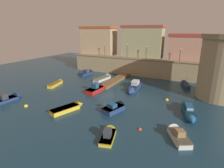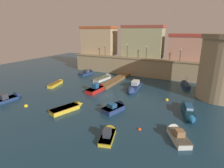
% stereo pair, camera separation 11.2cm
% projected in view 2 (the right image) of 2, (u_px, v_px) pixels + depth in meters
% --- Properties ---
extents(ground_plane, '(97.77, 97.77, 0.00)m').
position_uv_depth(ground_plane, '(107.00, 95.00, 34.43)').
color(ground_plane, '#19384C').
extents(quay_wall, '(38.07, 2.69, 4.74)m').
position_uv_depth(quay_wall, '(137.00, 67.00, 48.70)').
color(quay_wall, '#9E8966').
rests_on(quay_wall, ground).
extents(old_town_backdrop, '(37.87, 6.00, 8.69)m').
position_uv_depth(old_town_backdrop, '(140.00, 43.00, 50.29)').
color(old_town_backdrop, tan).
rests_on(old_town_backdrop, ground).
extents(fortress_tower, '(8.15, 8.15, 11.42)m').
position_uv_depth(fortress_tower, '(223.00, 67.00, 31.33)').
color(fortress_tower, '#9E8966').
rests_on(fortress_tower, ground).
extents(pier_dock, '(2.11, 13.58, 0.70)m').
position_uv_depth(pier_dock, '(116.00, 80.00, 43.59)').
color(pier_dock, brown).
rests_on(pier_dock, ground).
extents(quay_lamp_0, '(0.32, 0.32, 3.29)m').
position_uv_depth(quay_lamp_0, '(105.00, 48.00, 51.58)').
color(quay_lamp_0, black).
rests_on(quay_lamp_0, quay_wall).
extents(quay_lamp_1, '(0.32, 0.32, 3.57)m').
position_uv_depth(quay_lamp_1, '(127.00, 49.00, 48.59)').
color(quay_lamp_1, black).
rests_on(quay_lamp_1, quay_wall).
extents(quay_lamp_2, '(0.32, 0.32, 3.25)m').
position_uv_depth(quay_lamp_2, '(146.00, 50.00, 46.37)').
color(quay_lamp_2, black).
rests_on(quay_lamp_2, quay_wall).
extents(quay_lamp_3, '(0.32, 0.32, 2.95)m').
position_uv_depth(quay_lamp_3, '(181.00, 53.00, 42.86)').
color(quay_lamp_3, black).
rests_on(quay_lamp_3, quay_wall).
extents(moored_boat_0, '(3.57, 4.89, 1.73)m').
position_uv_depth(moored_boat_0, '(176.00, 133.00, 21.10)').
color(moored_boat_0, silver).
rests_on(moored_boat_0, ground).
extents(moored_boat_1, '(2.66, 5.30, 1.84)m').
position_uv_depth(moored_boat_1, '(88.00, 72.00, 50.91)').
color(moored_boat_1, navy).
rests_on(moored_boat_1, ground).
extents(moored_boat_2, '(3.09, 4.77, 1.86)m').
position_uv_depth(moored_boat_2, '(116.00, 107.00, 28.03)').
color(moored_boat_2, navy).
rests_on(moored_boat_2, ground).
extents(moored_boat_3, '(2.44, 4.43, 1.81)m').
position_uv_depth(moored_boat_3, '(109.00, 133.00, 21.23)').
color(moored_boat_3, gold).
rests_on(moored_boat_3, ground).
extents(moored_boat_4, '(2.22, 5.31, 2.70)m').
position_uv_depth(moored_boat_4, '(97.00, 88.00, 36.77)').
color(moored_boat_4, red).
rests_on(moored_boat_4, ground).
extents(moored_boat_5, '(2.43, 7.47, 2.09)m').
position_uv_depth(moored_boat_5, '(134.00, 87.00, 37.31)').
color(moored_boat_5, navy).
rests_on(moored_boat_5, ground).
extents(moored_boat_6, '(2.59, 5.84, 2.54)m').
position_uv_depth(moored_boat_6, '(185.00, 84.00, 40.14)').
color(moored_boat_6, navy).
rests_on(moored_boat_6, ground).
extents(moored_boat_7, '(2.43, 6.19, 2.02)m').
position_uv_depth(moored_boat_7, '(9.00, 98.00, 32.00)').
color(moored_boat_7, navy).
rests_on(moored_boat_7, ground).
extents(moored_boat_8, '(2.34, 5.99, 1.11)m').
position_uv_depth(moored_boat_8, '(57.00, 83.00, 40.91)').
color(moored_boat_8, gold).
rests_on(moored_boat_8, ground).
extents(moored_boat_9, '(3.32, 5.84, 1.51)m').
position_uv_depth(moored_boat_9, '(70.00, 107.00, 28.22)').
color(moored_boat_9, gold).
rests_on(moored_boat_9, ground).
extents(moored_boat_10, '(2.65, 6.95, 1.57)m').
position_uv_depth(moored_boat_10, '(189.00, 112.00, 26.28)').
color(moored_boat_10, '#195689').
rests_on(moored_boat_10, ground).
extents(moored_boat_11, '(2.59, 6.70, 1.70)m').
position_uv_depth(moored_boat_11, '(105.00, 78.00, 45.65)').
color(moored_boat_11, silver).
rests_on(moored_boat_11, ground).
extents(mooring_buoy_0, '(0.46, 0.46, 0.46)m').
position_uv_depth(mooring_buoy_0, '(139.00, 130.00, 22.67)').
color(mooring_buoy_0, '#EA4C19').
rests_on(mooring_buoy_0, ground).
extents(mooring_buoy_1, '(0.61, 0.61, 0.61)m').
position_uv_depth(mooring_buoy_1, '(167.00, 100.00, 32.08)').
color(mooring_buoy_1, yellow).
rests_on(mooring_buoy_1, ground).
extents(mooring_buoy_2, '(0.66, 0.66, 0.66)m').
position_uv_depth(mooring_buoy_2, '(26.00, 106.00, 29.53)').
color(mooring_buoy_2, yellow).
rests_on(mooring_buoy_2, ground).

